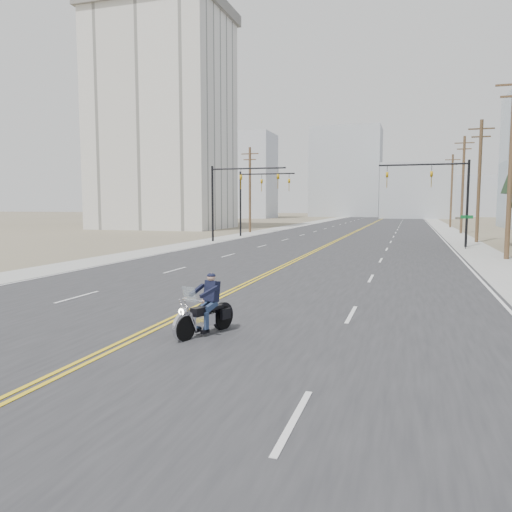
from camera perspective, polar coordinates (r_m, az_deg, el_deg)
The scene contains 20 objects.
ground_plane at distance 13.63m, azimuth -12.87°, elevation -8.77°, with size 400.00×400.00×0.00m, color #776D56.
road at distance 81.73m, azimuth 12.52°, elevation 3.32°, with size 20.00×200.00×0.01m, color #303033.
sidewalk_left at distance 83.46m, azimuth 4.61°, elevation 3.49°, with size 3.00×200.00×0.01m, color #A5A5A0.
sidewalk_right at distance 81.60m, azimuth 20.60°, elevation 3.08°, with size 3.00×200.00×0.01m, color #A5A5A0.
traffic_mast_left at distance 46.15m, azimuth -2.66°, elevation 7.74°, with size 7.10×0.26×7.00m.
traffic_mast_right at distance 43.48m, azimuth 20.41°, elevation 7.50°, with size 7.10×0.26×7.00m.
traffic_mast_far at distance 53.84m, azimuth -0.08°, elevation 7.41°, with size 6.10×0.26×7.00m.
street_sign at distance 41.63m, azimuth 22.91°, elevation 3.18°, with size 0.90×0.06×2.62m.
utility_pole_b at distance 34.98m, azimuth 27.14°, elevation 9.44°, with size 2.20×0.30×11.50m.
utility_pole_c at distance 49.79m, azimuth 24.15°, elevation 8.01°, with size 2.20×0.30×11.00m.
utility_pole_d at distance 64.71m, azimuth 22.56°, elevation 7.68°, with size 2.20×0.30×11.50m.
utility_pole_e at distance 81.63m, azimuth 21.45°, elevation 7.07°, with size 2.20×0.30×11.00m.
utility_pole_left at distance 62.44m, azimuth -0.70°, elevation 7.74°, with size 2.20×0.30×10.50m.
apartment_block at distance 75.79m, azimuth -10.60°, elevation 14.55°, with size 18.00×14.00×30.00m, color silver.
haze_bldg_a at distance 133.30m, azimuth -1.07°, elevation 9.11°, with size 14.00×12.00×22.00m, color #B7BCC6.
haze_bldg_b at distance 136.44m, azimuth 17.88°, elevation 7.07°, with size 18.00×14.00×14.00m, color #ADB2B7.
haze_bldg_d at distance 152.84m, azimuth 10.28°, elevation 9.35°, with size 20.00×15.00×26.00m, color #ADB2B7.
haze_bldg_e at distance 162.45m, azimuth 23.82°, elevation 6.26°, with size 14.00×14.00×12.00m, color #B7BCC6.
haze_bldg_f at distance 152.39m, azimuth -4.69°, elevation 7.55°, with size 12.00×12.00×16.00m, color #ADB2B7.
motorcyclist at distance 13.15m, azimuth -5.92°, elevation -5.57°, with size 0.89×2.07×1.62m, color black, non-canonical shape.
Camera 1 is at (6.66, -11.39, 3.40)m, focal length 35.00 mm.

